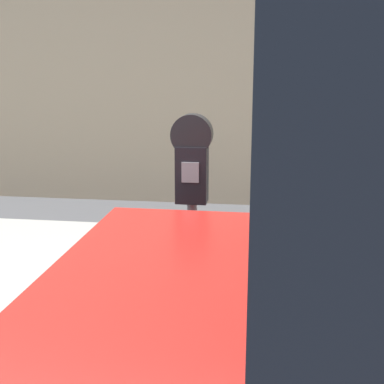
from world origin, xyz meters
TOP-DOWN VIEW (x-y plane):
  - sidewalk at (0.00, 2.20)m, footprint 24.00×2.80m
  - parking_meter at (0.34, 0.97)m, footprint 0.21×0.13m

SIDE VIEW (x-z plane):
  - sidewalk at x=0.00m, z-range 0.00..0.13m
  - parking_meter at x=0.34m, z-range 0.47..1.88m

